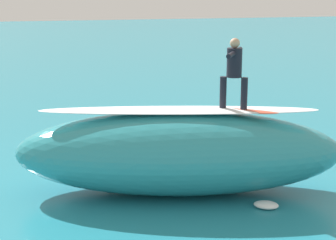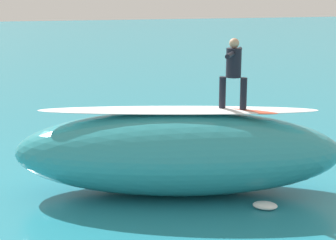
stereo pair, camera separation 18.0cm
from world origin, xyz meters
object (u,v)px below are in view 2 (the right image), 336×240
at_px(surfer_riding, 234,68).
at_px(surfer_paddling, 114,151).
at_px(surfboard_riding, 232,110).
at_px(surfboard_paddling, 116,158).

bearing_deg(surfer_riding, surfer_paddling, -24.76).
distance_m(surfboard_riding, surfer_paddling, 4.28).
bearing_deg(surfer_riding, surfboard_riding, -45.50).
xyz_separation_m(surfer_riding, surfboard_paddling, (2.21, -3.10, -2.83)).
bearing_deg(surfboard_paddling, surfer_riding, 22.69).
relative_size(surfer_riding, surfer_paddling, 0.96).
distance_m(surfboard_riding, surfboard_paddling, 4.25).
xyz_separation_m(surfboard_riding, surfboard_paddling, (2.21, -3.10, -1.89)).
relative_size(surfboard_riding, surfer_riding, 1.30).
relative_size(surfboard_paddling, surfer_paddling, 1.23).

